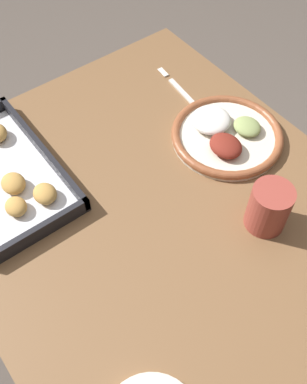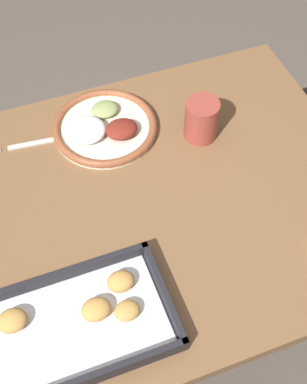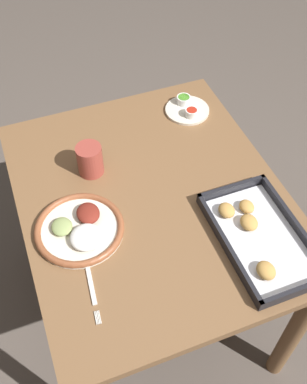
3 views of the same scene
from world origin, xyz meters
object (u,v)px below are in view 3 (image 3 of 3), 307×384
at_px(dinner_plate, 80,229).
at_px(fork, 91,283).
at_px(baking_tray, 258,236).
at_px(saucer_plate, 187,108).
at_px(drinking_cup, 90,160).

relative_size(dinner_plate, fork, 1.23).
relative_size(fork, baking_tray, 0.55).
relative_size(dinner_plate, saucer_plate, 1.62).
bearing_deg(baking_tray, drinking_cup, -138.64).
distance_m(baking_tray, drinking_cup, 0.56).
distance_m(dinner_plate, drinking_cup, 0.24).
height_order(fork, saucer_plate, saucer_plate).
distance_m(dinner_plate, baking_tray, 0.50).
xyz_separation_m(baking_tray, drinking_cup, (-0.42, -0.37, 0.04)).
relative_size(fork, drinking_cup, 2.04).
distance_m(saucer_plate, drinking_cup, 0.44).
bearing_deg(saucer_plate, fork, -43.24).
bearing_deg(drinking_cup, dinner_plate, -23.56).
xyz_separation_m(dinner_plate, fork, (0.17, -0.02, -0.01)).
height_order(dinner_plate, fork, dinner_plate).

